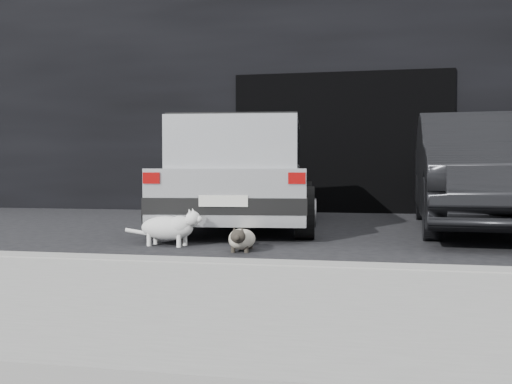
% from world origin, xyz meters
% --- Properties ---
extents(ground, '(80.00, 80.00, 0.00)m').
position_xyz_m(ground, '(0.00, 0.00, 0.00)').
color(ground, black).
rests_on(ground, ground).
extents(building_facade, '(34.00, 4.00, 5.00)m').
position_xyz_m(building_facade, '(1.00, 6.00, 2.50)').
color(building_facade, black).
rests_on(building_facade, ground).
extents(garage_opening, '(4.00, 0.10, 2.60)m').
position_xyz_m(garage_opening, '(1.00, 3.99, 1.30)').
color(garage_opening, black).
rests_on(garage_opening, ground).
extents(curb, '(18.00, 0.25, 0.12)m').
position_xyz_m(curb, '(1.00, -2.60, 0.06)').
color(curb, gray).
rests_on(curb, ground).
extents(sidewalk, '(18.00, 2.20, 0.11)m').
position_xyz_m(sidewalk, '(1.00, -3.80, 0.06)').
color(sidewalk, gray).
rests_on(sidewalk, ground).
extents(silver_hatchback, '(2.30, 4.13, 1.46)m').
position_xyz_m(silver_hatchback, '(-0.22, 1.01, 0.80)').
color(silver_hatchback, silver).
rests_on(silver_hatchback, ground).
extents(second_car, '(1.90, 4.84, 1.57)m').
position_xyz_m(second_car, '(2.99, 1.25, 0.78)').
color(second_car, black).
rests_on(second_car, ground).
extents(cat_siamese, '(0.29, 0.76, 0.26)m').
position_xyz_m(cat_siamese, '(0.28, -1.29, 0.12)').
color(cat_siamese, beige).
rests_on(cat_siamese, ground).
extents(cat_white, '(0.87, 0.36, 0.40)m').
position_xyz_m(cat_white, '(-0.53, -1.06, 0.20)').
color(cat_white, silver).
rests_on(cat_white, ground).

